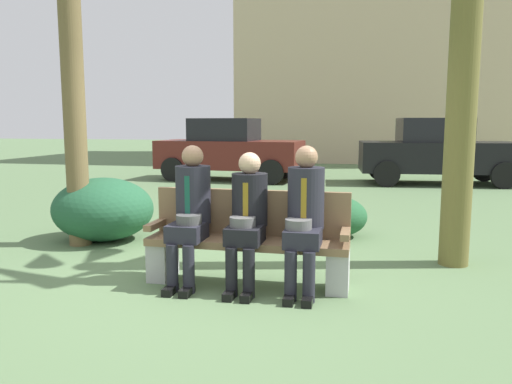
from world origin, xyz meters
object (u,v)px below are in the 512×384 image
at_px(park_bench, 248,240).
at_px(shrub_near_bench, 292,221).
at_px(shrub_far_lawn, 103,209).
at_px(seated_man_left, 190,208).
at_px(parked_car_far, 437,151).
at_px(seated_man_middle, 247,213).
at_px(seated_man_right, 304,212).
at_px(shrub_mid_lawn, 334,216).
at_px(parked_car_near, 229,149).
at_px(building_backdrop, 399,21).

relative_size(park_bench, shrub_near_bench, 2.27).
bearing_deg(shrub_far_lawn, seated_man_left, -39.69).
height_order(shrub_near_bench, parked_car_far, parked_car_far).
bearing_deg(seated_man_middle, seated_man_left, 179.39).
distance_m(seated_man_right, shrub_far_lawn, 3.23).
bearing_deg(shrub_near_bench, seated_man_right, -78.49).
bearing_deg(shrub_mid_lawn, parked_car_near, 117.14).
bearing_deg(parked_car_far, parked_car_near, -177.82).
height_order(park_bench, parked_car_far, parked_car_far).
distance_m(shrub_mid_lawn, building_backdrop, 17.71).
distance_m(seated_man_right, shrub_near_bench, 2.03).
distance_m(seated_man_middle, seated_man_right, 0.54).
relative_size(seated_man_left, shrub_near_bench, 1.57).
bearing_deg(seated_man_right, shrub_mid_lawn, 86.97).
bearing_deg(seated_man_right, seated_man_middle, -179.29).
distance_m(seated_man_left, parked_car_far, 9.60).
bearing_deg(park_bench, shrub_near_bench, 84.82).
height_order(shrub_mid_lawn, parked_car_near, parked_car_near).
relative_size(park_bench, seated_man_right, 1.44).
distance_m(park_bench, seated_man_right, 0.66).
relative_size(seated_man_middle, building_backdrop, 0.10).
xyz_separation_m(shrub_near_bench, building_backdrop, (2.11, 17.10, 5.74)).
distance_m(park_bench, shrub_mid_lawn, 2.33).
bearing_deg(parked_car_near, building_backdrop, 64.59).
xyz_separation_m(seated_man_left, shrub_near_bench, (0.71, 1.93, -0.48)).
height_order(seated_man_left, shrub_far_lawn, seated_man_left).
bearing_deg(seated_man_right, park_bench, 167.15).
bearing_deg(parked_car_far, seated_man_middle, -107.44).
bearing_deg(park_bench, parked_car_far, 72.18).
bearing_deg(park_bench, shrub_mid_lawn, 72.97).
bearing_deg(seated_man_left, parked_car_far, 69.33).
height_order(shrub_far_lawn, parked_car_near, parked_car_near).
bearing_deg(seated_man_right, shrub_far_lawn, 152.94).
xyz_separation_m(shrub_near_bench, parked_car_near, (-2.77, 6.84, 0.57)).
relative_size(seated_man_middle, parked_car_far, 0.32).
xyz_separation_m(park_bench, building_backdrop, (2.27, 18.91, 5.59)).
height_order(parked_car_far, building_backdrop, building_backdrop).
bearing_deg(seated_man_middle, building_backdrop, 83.27).
bearing_deg(parked_car_near, shrub_far_lawn, -87.61).
bearing_deg(seated_man_middle, parked_car_near, 106.68).
bearing_deg(shrub_near_bench, seated_man_left, -110.02).
bearing_deg(seated_man_middle, park_bench, 99.40).
height_order(seated_man_left, shrub_mid_lawn, seated_man_left).
bearing_deg(parked_car_far, seated_man_right, -104.30).
height_order(seated_man_right, shrub_far_lawn, seated_man_right).
distance_m(parked_car_near, building_backdrop, 12.49).
bearing_deg(parked_car_far, seated_man_left, -110.67).
distance_m(shrub_mid_lawn, parked_car_far, 6.99).
distance_m(park_bench, seated_man_left, 0.64).
bearing_deg(parked_car_near, park_bench, -73.21).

